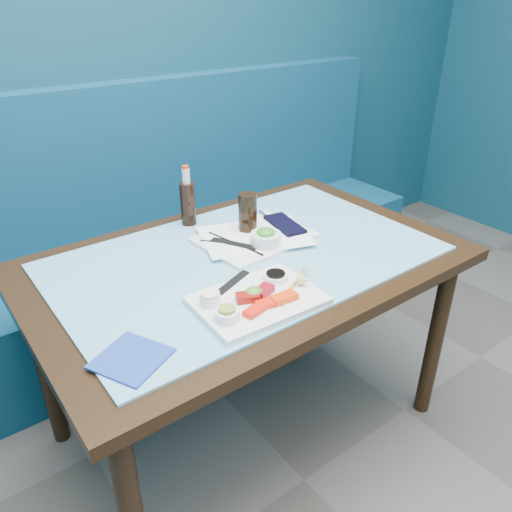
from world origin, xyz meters
TOP-DOWN VIEW (x-y plane):
  - booth_bench at (0.00, 2.29)m, footprint 3.00×0.56m
  - dining_table at (0.00, 1.45)m, footprint 1.40×0.90m
  - glass_top at (0.00, 1.45)m, footprint 1.22×0.76m
  - sashimi_plate at (-0.14, 1.20)m, footprint 0.36×0.26m
  - salmon_left at (-0.19, 1.15)m, footprint 0.07×0.05m
  - salmon_mid at (-0.14, 1.15)m, footprint 0.07×0.04m
  - salmon_right at (-0.09, 1.15)m, footprint 0.08×0.04m
  - tuna_left at (-0.17, 1.21)m, footprint 0.07×0.06m
  - tuna_right at (-0.11, 1.21)m, footprint 0.07×0.06m
  - seaweed_garnish at (-0.14, 1.21)m, footprint 0.06×0.05m
  - ramekin_wasabi at (-0.26, 1.17)m, footprint 0.08×0.08m
  - wasabi_fill at (-0.26, 1.17)m, footprint 0.05×0.05m
  - ramekin_ginger at (-0.26, 1.26)m, footprint 0.07×0.07m
  - ginger_fill at (-0.26, 1.26)m, footprint 0.07×0.07m
  - soy_dish at (-0.03, 1.25)m, footprint 0.08×0.08m
  - soy_fill at (-0.03, 1.25)m, footprint 0.08×0.08m
  - lemon_wedge at (0.01, 1.17)m, footprint 0.05×0.05m
  - chopstick_sleeve at (-0.15, 1.31)m, footprint 0.15×0.08m
  - wooden_chopstick_a at (-0.03, 1.19)m, footprint 0.21×0.10m
  - wooden_chopstick_b at (-0.02, 1.19)m, footprint 0.19×0.12m
  - serving_tray at (0.09, 1.53)m, footprint 0.40×0.31m
  - paper_placemat at (0.09, 1.53)m, footprint 0.43×0.36m
  - seaweed_bowl at (0.08, 1.45)m, footprint 0.13×0.13m
  - seaweed_salad at (0.08, 1.45)m, footprint 0.07×0.07m
  - cola_glass at (0.10, 1.58)m, footprint 0.08×0.08m
  - navy_pouch at (0.23, 1.53)m, footprint 0.11×0.19m
  - fork at (0.22, 1.63)m, footprint 0.02×0.09m
  - black_chopstick_a at (-0.01, 1.52)m, footprint 0.15×0.18m
  - black_chopstick_b at (0.00, 1.52)m, footprint 0.06×0.25m
  - tray_sleeve at (-0.00, 1.52)m, footprint 0.11×0.16m
  - cola_bottle_body at (-0.02, 1.78)m, footprint 0.07×0.07m
  - cola_bottle_neck at (-0.02, 1.78)m, footprint 0.03×0.03m
  - cola_bottle_cap at (-0.02, 1.78)m, footprint 0.03×0.03m
  - blue_napkin at (-0.52, 1.19)m, footprint 0.21×0.21m

SIDE VIEW (x-z plane):
  - booth_bench at x=0.00m, z-range -0.21..0.96m
  - dining_table at x=0.00m, z-range 0.29..1.04m
  - glass_top at x=0.00m, z-range 0.75..0.76m
  - blue_napkin at x=-0.52m, z-range 0.76..0.76m
  - serving_tray at x=0.09m, z-range 0.76..0.77m
  - sashimi_plate at x=-0.14m, z-range 0.76..0.78m
  - paper_placemat at x=0.09m, z-range 0.77..0.77m
  - tray_sleeve at x=0.00m, z-range 0.77..0.78m
  - black_chopstick_a at x=-0.01m, z-range 0.77..0.78m
  - black_chopstick_b at x=0.00m, z-range 0.77..0.78m
  - fork at x=0.22m, z-range 0.77..0.78m
  - chopstick_sleeve at x=-0.15m, z-range 0.78..0.78m
  - navy_pouch at x=0.23m, z-range 0.77..0.79m
  - wooden_chopstick_b at x=-0.02m, z-range 0.78..0.78m
  - wooden_chopstick_a at x=-0.03m, z-range 0.78..0.78m
  - soy_dish at x=-0.03m, z-range 0.78..0.79m
  - salmon_mid at x=-0.14m, z-range 0.78..0.79m
  - salmon_left at x=-0.19m, z-range 0.78..0.79m
  - salmon_right at x=-0.09m, z-range 0.78..0.79m
  - tuna_right at x=-0.11m, z-range 0.78..0.80m
  - tuna_left at x=-0.17m, z-range 0.78..0.80m
  - ramekin_ginger at x=-0.26m, z-range 0.78..0.80m
  - ramekin_wasabi at x=-0.26m, z-range 0.78..0.80m
  - seaweed_garnish at x=-0.14m, z-range 0.78..0.80m
  - seaweed_bowl at x=0.08m, z-range 0.77..0.81m
  - soy_fill at x=-0.03m, z-range 0.79..0.80m
  - lemon_wedge at x=0.01m, z-range 0.78..0.81m
  - ginger_fill at x=-0.26m, z-range 0.80..0.81m
  - wasabi_fill at x=-0.26m, z-range 0.80..0.81m
  - seaweed_salad at x=0.08m, z-range 0.80..0.83m
  - cola_bottle_body at x=-0.02m, z-range 0.76..0.92m
  - cola_glass at x=0.10m, z-range 0.77..0.91m
  - cola_bottle_neck at x=-0.02m, z-range 0.92..0.97m
  - cola_bottle_cap at x=-0.02m, z-range 0.97..0.98m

